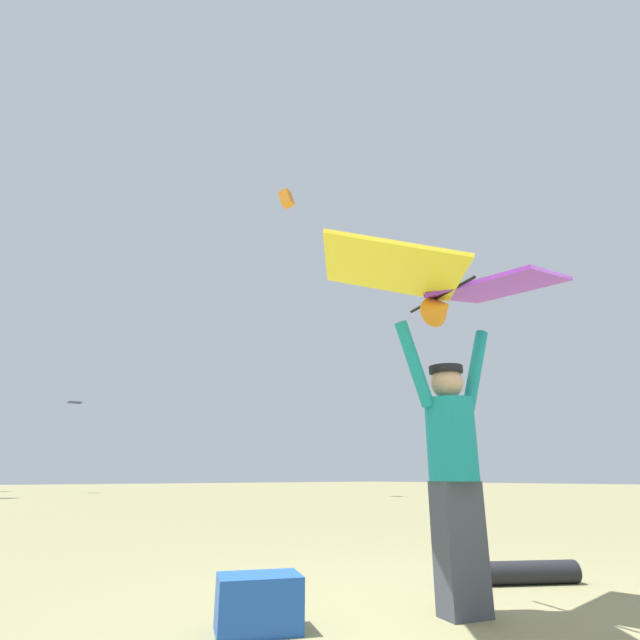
{
  "coord_description": "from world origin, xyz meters",
  "views": [
    {
      "loc": [
        -2.91,
        -2.09,
        0.85
      ],
      "look_at": [
        0.04,
        1.49,
        2.32
      ],
      "focal_mm": 27.67,
      "sensor_mm": 36.0,
      "label": 1
    }
  ],
  "objects_px": {
    "held_stunt_kite": "(447,284)",
    "cooler_box": "(258,603)",
    "kite_flyer_person": "(453,463)",
    "distant_kite_orange_high_left": "(286,199)",
    "spare_kite_bag": "(510,573)",
    "distant_kite_black_mid_right": "(75,402)"
  },
  "relations": [
    {
      "from": "kite_flyer_person",
      "to": "spare_kite_bag",
      "type": "height_order",
      "value": "kite_flyer_person"
    },
    {
      "from": "distant_kite_black_mid_right",
      "to": "spare_kite_bag",
      "type": "bearing_deg",
      "value": -96.05
    },
    {
      "from": "held_stunt_kite",
      "to": "spare_kite_bag",
      "type": "xyz_separation_m",
      "value": [
        1.17,
        0.44,
        -2.13
      ]
    },
    {
      "from": "kite_flyer_person",
      "to": "distant_kite_orange_high_left",
      "type": "xyz_separation_m",
      "value": [
        10.12,
        16.48,
        13.8
      ]
    },
    {
      "from": "distant_kite_orange_high_left",
      "to": "distant_kite_black_mid_right",
      "type": "bearing_deg",
      "value": 117.72
    },
    {
      "from": "spare_kite_bag",
      "to": "distant_kite_orange_high_left",
      "type": "bearing_deg",
      "value": 60.88
    },
    {
      "from": "held_stunt_kite",
      "to": "spare_kite_bag",
      "type": "distance_m",
      "value": 2.47
    },
    {
      "from": "kite_flyer_person",
      "to": "distant_kite_black_mid_right",
      "type": "xyz_separation_m",
      "value": [
        4.07,
        28.01,
        3.9
      ]
    },
    {
      "from": "distant_kite_orange_high_left",
      "to": "cooler_box",
      "type": "xyz_separation_m",
      "value": [
        -11.29,
        -15.9,
        -14.59
      ]
    },
    {
      "from": "distant_kite_orange_high_left",
      "to": "cooler_box",
      "type": "distance_m",
      "value": 24.35
    },
    {
      "from": "distant_kite_black_mid_right",
      "to": "spare_kite_bag",
      "type": "distance_m",
      "value": 28.21
    },
    {
      "from": "kite_flyer_person",
      "to": "spare_kite_bag",
      "type": "distance_m",
      "value": 1.46
    },
    {
      "from": "held_stunt_kite",
      "to": "cooler_box",
      "type": "xyz_separation_m",
      "value": [
        -1.14,
        0.67,
        -2.07
      ]
    },
    {
      "from": "held_stunt_kite",
      "to": "cooler_box",
      "type": "distance_m",
      "value": 2.46
    },
    {
      "from": "cooler_box",
      "to": "distant_kite_orange_high_left",
      "type": "bearing_deg",
      "value": 79.19
    },
    {
      "from": "cooler_box",
      "to": "kite_flyer_person",
      "type": "bearing_deg",
      "value": -1.88
    },
    {
      "from": "held_stunt_kite",
      "to": "distant_kite_orange_high_left",
      "type": "relative_size",
      "value": 2.1
    },
    {
      "from": "kite_flyer_person",
      "to": "distant_kite_orange_high_left",
      "type": "distance_m",
      "value": 23.76
    },
    {
      "from": "cooler_box",
      "to": "spare_kite_bag",
      "type": "distance_m",
      "value": 2.32
    },
    {
      "from": "spare_kite_bag",
      "to": "distant_kite_black_mid_right",
      "type": "bearing_deg",
      "value": 83.95
    },
    {
      "from": "held_stunt_kite",
      "to": "distant_kite_black_mid_right",
      "type": "relative_size",
      "value": 2.23
    },
    {
      "from": "distant_kite_orange_high_left",
      "to": "distant_kite_black_mid_right",
      "type": "height_order",
      "value": "distant_kite_orange_high_left"
    }
  ]
}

